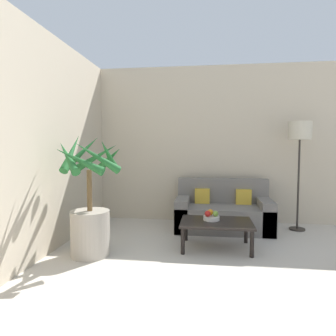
{
  "coord_description": "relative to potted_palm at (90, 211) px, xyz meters",
  "views": [
    {
      "loc": [
        -1.3,
        1.43,
        1.31
      ],
      "look_at": [
        -1.86,
        5.75,
        1.0
      ],
      "focal_mm": 32.0,
      "sensor_mm": 36.0,
      "label": 1
    }
  ],
  "objects": [
    {
      "name": "apple_red",
      "position": [
        1.4,
        0.47,
        -0.1
      ],
      "size": [
        0.08,
        0.08,
        0.08
      ],
      "color": "red",
      "rests_on": "fruit_bowl"
    },
    {
      "name": "potted_palm",
      "position": [
        0.0,
        0.0,
        0.0
      ],
      "size": [
        0.84,
        0.84,
        1.48
      ],
      "color": "#ADA393",
      "rests_on": "ground_plane"
    },
    {
      "name": "wall_back",
      "position": [
        2.68,
        1.91,
        0.81
      ],
      "size": [
        8.01,
        0.06,
        2.7
      ],
      "color": "beige",
      "rests_on": "ground_plane"
    },
    {
      "name": "fruit_bowl",
      "position": [
        1.45,
        0.51,
        -0.16
      ],
      "size": [
        0.21,
        0.21,
        0.05
      ],
      "color": "beige",
      "rests_on": "coffee_table"
    },
    {
      "name": "coffee_table",
      "position": [
        1.51,
        0.45,
        -0.23
      ],
      "size": [
        0.91,
        0.64,
        0.35
      ],
      "color": "black",
      "rests_on": "ground_plane"
    },
    {
      "name": "apple_green",
      "position": [
        1.5,
        0.5,
        -0.1
      ],
      "size": [
        0.07,
        0.07,
        0.07
      ],
      "color": "olive",
      "rests_on": "fruit_bowl"
    },
    {
      "name": "sofa_loveseat",
      "position": [
        1.64,
        1.38,
        -0.28
      ],
      "size": [
        1.47,
        0.77,
        0.78
      ],
      "color": "slate",
      "rests_on": "ground_plane"
    },
    {
      "name": "floor_lamp",
      "position": [
        2.81,
        1.48,
        0.93
      ],
      "size": [
        0.34,
        0.34,
        1.7
      ],
      "color": "#2D2823",
      "rests_on": "ground_plane"
    },
    {
      "name": "orange_fruit",
      "position": [
        1.43,
        0.55,
        -0.09
      ],
      "size": [
        0.08,
        0.08,
        0.08
      ],
      "color": "orange",
      "rests_on": "fruit_bowl"
    }
  ]
}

